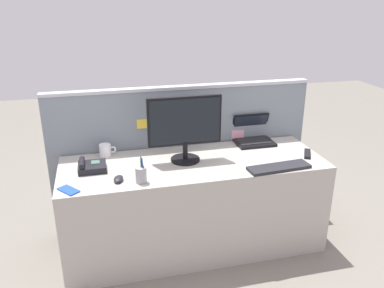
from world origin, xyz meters
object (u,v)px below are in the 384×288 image
coffee_mug (106,150)px  pen_cup (141,175)px  desk_phone (91,166)px  computer_mouse_right_hand (118,179)px  laptop (252,135)px  cell_phone_blue_case (68,190)px  desktop_monitor (185,125)px  keyboard_main (279,167)px  tv_remote (307,154)px

coffee_mug → pen_cup: bearing=-67.8°
desk_phone → computer_mouse_right_hand: 0.27m
coffee_mug → laptop: bearing=1.6°
pen_cup → cell_phone_blue_case: 0.45m
desktop_monitor → computer_mouse_right_hand: bearing=-154.9°
keyboard_main → laptop: bearing=83.4°
keyboard_main → tv_remote: keyboard_main is taller
keyboard_main → coffee_mug: 1.27m
keyboard_main → pen_cup: (-0.95, 0.02, 0.04)m
cell_phone_blue_case → computer_mouse_right_hand: bearing=-26.5°
desktop_monitor → coffee_mug: desktop_monitor is taller
keyboard_main → cell_phone_blue_case: keyboard_main is taller
coffee_mug → computer_mouse_right_hand: bearing=-82.1°
computer_mouse_right_hand → tv_remote: computer_mouse_right_hand is taller
desk_phone → keyboard_main: bearing=-12.9°
keyboard_main → pen_cup: 0.95m
laptop → computer_mouse_right_hand: 1.21m
laptop → desk_phone: laptop is taller
desktop_monitor → pen_cup: size_ratio=3.06×
computer_mouse_right_hand → coffee_mug: (-0.06, 0.45, 0.03)m
desk_phone → pen_cup: (0.31, -0.27, 0.03)m
desktop_monitor → desk_phone: bearing=-178.4°
keyboard_main → tv_remote: 0.36m
desktop_monitor → desk_phone: desktop_monitor is taller
tv_remote → coffee_mug: coffee_mug is taller
desktop_monitor → laptop: bearing=21.8°
laptop → cell_phone_blue_case: size_ratio=2.13×
coffee_mug → desk_phone: bearing=-114.9°
computer_mouse_right_hand → desktop_monitor: bearing=39.2°
desk_phone → desktop_monitor: bearing=1.6°
desktop_monitor → keyboard_main: desktop_monitor is taller
desk_phone → keyboard_main: size_ratio=0.42×
desk_phone → pen_cup: pen_cup is taller
desktop_monitor → pen_cup: bearing=-141.2°
tv_remote → cell_phone_blue_case: bearing=-145.2°
computer_mouse_right_hand → pen_cup: (0.14, -0.05, 0.04)m
laptop → keyboard_main: (-0.02, -0.55, -0.04)m
desktop_monitor → computer_mouse_right_hand: 0.60m
desk_phone → cell_phone_blue_case: size_ratio=1.32×
desk_phone → computer_mouse_right_hand: (0.17, -0.21, -0.01)m
desktop_monitor → cell_phone_blue_case: desktop_monitor is taller
laptop → desk_phone: 1.31m
laptop → desk_phone: size_ratio=1.62×
desktop_monitor → cell_phone_blue_case: bearing=-159.9°
desk_phone → coffee_mug: 0.26m
keyboard_main → computer_mouse_right_hand: (-1.09, 0.07, 0.01)m
coffee_mug → cell_phone_blue_case: bearing=-116.0°
desk_phone → tv_remote: (1.58, -0.11, -0.02)m
desktop_monitor → desk_phone: 0.71m
pen_cup → cell_phone_blue_case: pen_cup is taller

